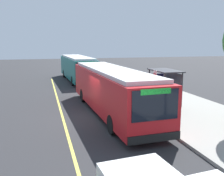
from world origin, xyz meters
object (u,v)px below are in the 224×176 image
transit_bus_main (111,89)px  route_sign_post (155,86)px  transit_bus_second (77,67)px  waiting_bench (165,97)px  pedestrian_commuter (173,99)px

transit_bus_main → route_sign_post: (1.58, 2.35, 0.34)m
transit_bus_main → transit_bus_second: 15.08m
transit_bus_second → route_sign_post: size_ratio=4.18×
transit_bus_second → waiting_bench: transit_bus_second is taller
transit_bus_main → pedestrian_commuter: (1.71, 3.57, -0.50)m
transit_bus_main → route_sign_post: 2.85m
transit_bus_main → transit_bus_second: size_ratio=1.06×
transit_bus_main → route_sign_post: same height
transit_bus_second → pedestrian_commuter: 17.22m
pedestrian_commuter → transit_bus_main: bearing=-115.7°
transit_bus_main → transit_bus_second: (-15.08, -0.17, -0.00)m
transit_bus_main → waiting_bench: size_ratio=7.75×
route_sign_post → pedestrian_commuter: (0.13, 1.22, -0.84)m
transit_bus_second → route_sign_post: (16.67, 2.52, 0.34)m
transit_bus_second → pedestrian_commuter: (16.80, 3.74, -0.50)m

